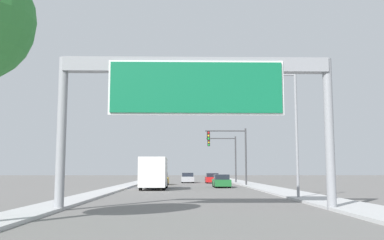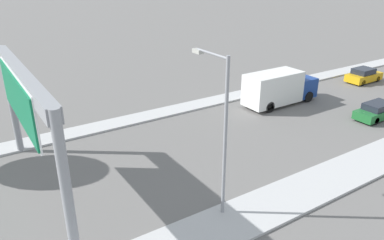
{
  "view_description": "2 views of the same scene",
  "coord_description": "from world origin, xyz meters",
  "px_view_note": "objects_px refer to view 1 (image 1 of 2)",
  "views": [
    {
      "loc": [
        -0.6,
        -2.47,
        1.9
      ],
      "look_at": [
        0.0,
        28.33,
        5.5
      ],
      "focal_mm": 40.0,
      "sensor_mm": 36.0,
      "label": 1
    },
    {
      "loc": [
        19.48,
        15.39,
        12.08
      ],
      "look_at": [
        1.43,
        27.09,
        3.04
      ],
      "focal_mm": 35.0,
      "sensor_mm": 36.0,
      "label": 2
    }
  ],
  "objects_px": {
    "car_near_left": "(212,178)",
    "car_far_right": "(221,181)",
    "sign_gantry": "(196,88)",
    "car_mid_center": "(161,179)",
    "street_lamp_right": "(291,123)",
    "traffic_light_near_intersection": "(233,147)",
    "traffic_light_mid_block": "(227,152)",
    "truck_box_primary": "(154,173)",
    "car_mid_left": "(188,178)"
  },
  "relations": [
    {
      "from": "sign_gantry",
      "to": "car_near_left",
      "type": "height_order",
      "value": "sign_gantry"
    },
    {
      "from": "sign_gantry",
      "to": "car_mid_center",
      "type": "relative_size",
      "value": 3.16
    },
    {
      "from": "traffic_light_mid_block",
      "to": "street_lamp_right",
      "type": "height_order",
      "value": "street_lamp_right"
    },
    {
      "from": "car_far_right",
      "to": "car_mid_left",
      "type": "height_order",
      "value": "car_mid_left"
    },
    {
      "from": "traffic_light_near_intersection",
      "to": "car_mid_center",
      "type": "bearing_deg",
      "value": 151.9
    },
    {
      "from": "car_mid_left",
      "to": "traffic_light_mid_block",
      "type": "height_order",
      "value": "traffic_light_mid_block"
    },
    {
      "from": "street_lamp_right",
      "to": "car_near_left",
      "type": "bearing_deg",
      "value": 95.03
    },
    {
      "from": "traffic_light_near_intersection",
      "to": "street_lamp_right",
      "type": "height_order",
      "value": "street_lamp_right"
    },
    {
      "from": "car_near_left",
      "to": "truck_box_primary",
      "type": "xyz_separation_m",
      "value": [
        -7.0,
        -19.77,
        0.9
      ]
    },
    {
      "from": "car_near_left",
      "to": "car_mid_left",
      "type": "xyz_separation_m",
      "value": [
        -3.5,
        1.96,
        0.02
      ]
    },
    {
      "from": "traffic_light_near_intersection",
      "to": "street_lamp_right",
      "type": "bearing_deg",
      "value": -86.88
    },
    {
      "from": "sign_gantry",
      "to": "street_lamp_right",
      "type": "distance_m",
      "value": 10.02
    },
    {
      "from": "car_mid_center",
      "to": "car_mid_left",
      "type": "distance_m",
      "value": 9.42
    },
    {
      "from": "sign_gantry",
      "to": "car_near_left",
      "type": "bearing_deg",
      "value": 85.19
    },
    {
      "from": "sign_gantry",
      "to": "traffic_light_near_intersection",
      "type": "height_order",
      "value": "sign_gantry"
    },
    {
      "from": "truck_box_primary",
      "to": "sign_gantry",
      "type": "bearing_deg",
      "value": -80.89
    },
    {
      "from": "traffic_light_near_intersection",
      "to": "car_mid_left",
      "type": "bearing_deg",
      "value": 111.41
    },
    {
      "from": "sign_gantry",
      "to": "traffic_light_mid_block",
      "type": "distance_m",
      "value": 40.52
    },
    {
      "from": "sign_gantry",
      "to": "car_mid_center",
      "type": "xyz_separation_m",
      "value": [
        -3.5,
        34.8,
        -5.1
      ]
    },
    {
      "from": "traffic_light_mid_block",
      "to": "street_lamp_right",
      "type": "xyz_separation_m",
      "value": [
        1.02,
        -32.53,
        0.55
      ]
    },
    {
      "from": "car_mid_center",
      "to": "traffic_light_mid_block",
      "type": "xyz_separation_m",
      "value": [
        8.97,
        5.32,
        3.71
      ]
    },
    {
      "from": "sign_gantry",
      "to": "car_far_right",
      "type": "bearing_deg",
      "value": 82.47
    },
    {
      "from": "car_mid_left",
      "to": "street_lamp_right",
      "type": "height_order",
      "value": "street_lamp_right"
    },
    {
      "from": "car_mid_left",
      "to": "car_far_right",
      "type": "bearing_deg",
      "value": -78.4
    },
    {
      "from": "car_mid_center",
      "to": "traffic_light_near_intersection",
      "type": "height_order",
      "value": "traffic_light_near_intersection"
    },
    {
      "from": "sign_gantry",
      "to": "car_near_left",
      "type": "relative_size",
      "value": 3.02
    },
    {
      "from": "truck_box_primary",
      "to": "street_lamp_right",
      "type": "relative_size",
      "value": 0.89
    },
    {
      "from": "car_mid_left",
      "to": "truck_box_primary",
      "type": "relative_size",
      "value": 0.6
    },
    {
      "from": "car_near_left",
      "to": "car_far_right",
      "type": "distance_m",
      "value": 15.09
    },
    {
      "from": "car_mid_left",
      "to": "truck_box_primary",
      "type": "height_order",
      "value": "truck_box_primary"
    },
    {
      "from": "sign_gantry",
      "to": "car_mid_center",
      "type": "distance_m",
      "value": 35.35
    },
    {
      "from": "car_near_left",
      "to": "truck_box_primary",
      "type": "height_order",
      "value": "truck_box_primary"
    },
    {
      "from": "car_far_right",
      "to": "traffic_light_near_intersection",
      "type": "bearing_deg",
      "value": 64.09
    },
    {
      "from": "car_far_right",
      "to": "car_near_left",
      "type": "bearing_deg",
      "value": 90.0
    },
    {
      "from": "traffic_light_mid_block",
      "to": "car_near_left",
      "type": "bearing_deg",
      "value": 143.46
    },
    {
      "from": "sign_gantry",
      "to": "truck_box_primary",
      "type": "distance_m",
      "value": 22.5
    },
    {
      "from": "traffic_light_mid_block",
      "to": "traffic_light_near_intersection",
      "type": "bearing_deg",
      "value": -91.22
    },
    {
      "from": "car_far_right",
      "to": "truck_box_primary",
      "type": "height_order",
      "value": "truck_box_primary"
    },
    {
      "from": "car_mid_center",
      "to": "sign_gantry",
      "type": "bearing_deg",
      "value": -84.26
    },
    {
      "from": "car_mid_center",
      "to": "traffic_light_near_intersection",
      "type": "xyz_separation_m",
      "value": [
        8.76,
        -4.68,
        3.87
      ]
    },
    {
      "from": "traffic_light_near_intersection",
      "to": "street_lamp_right",
      "type": "xyz_separation_m",
      "value": [
        1.23,
        -22.53,
        0.39
      ]
    },
    {
      "from": "street_lamp_right",
      "to": "car_far_right",
      "type": "bearing_deg",
      "value": 98.99
    },
    {
      "from": "car_near_left",
      "to": "car_far_right",
      "type": "bearing_deg",
      "value": -90.0
    },
    {
      "from": "car_mid_center",
      "to": "street_lamp_right",
      "type": "height_order",
      "value": "street_lamp_right"
    },
    {
      "from": "car_far_right",
      "to": "truck_box_primary",
      "type": "relative_size",
      "value": 0.63
    },
    {
      "from": "car_mid_center",
      "to": "car_far_right",
      "type": "relative_size",
      "value": 0.9
    },
    {
      "from": "car_mid_center",
      "to": "traffic_light_mid_block",
      "type": "height_order",
      "value": "traffic_light_mid_block"
    },
    {
      "from": "car_far_right",
      "to": "traffic_light_mid_block",
      "type": "xyz_separation_m",
      "value": [
        1.97,
        13.63,
        3.77
      ]
    },
    {
      "from": "car_near_left",
      "to": "car_mid_left",
      "type": "relative_size",
      "value": 0.98
    },
    {
      "from": "street_lamp_right",
      "to": "traffic_light_mid_block",
      "type": "bearing_deg",
      "value": 91.79
    }
  ]
}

